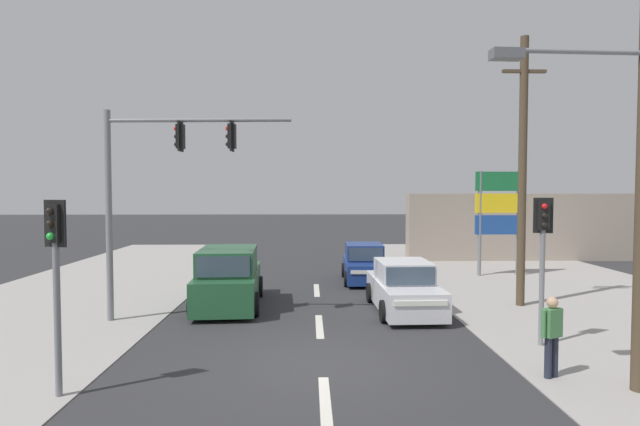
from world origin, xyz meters
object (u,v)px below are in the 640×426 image
pedestal_signal_right_kerb (543,246)px  pedestal_signal_left_kerb (56,264)px  suv_oncoming_near (229,279)px  hatchback_oncoming_mid (364,264)px  sedan_crossing_left (404,289)px  utility_pole_midground_right (523,165)px  shopping_plaza_sign (499,208)px  traffic_signal_mast (153,176)px  utility_pole_foreground_right (637,139)px  pedestrian_at_kerb (552,332)px

pedestal_signal_right_kerb → pedestal_signal_left_kerb: size_ratio=1.00×
pedestal_signal_left_kerb → suv_oncoming_near: bearing=74.8°
pedestal_signal_right_kerb → hatchback_oncoming_mid: pedestal_signal_right_kerb is taller
sedan_crossing_left → hatchback_oncoming_mid: size_ratio=1.17×
pedestal_signal_right_kerb → suv_oncoming_near: (-8.14, 4.31, -1.53)m
utility_pole_midground_right → shopping_plaza_sign: size_ratio=1.87×
traffic_signal_mast → sedan_crossing_left: bearing=8.2°
utility_pole_foreground_right → shopping_plaza_sign: utility_pole_foreground_right is taller
pedestal_signal_right_kerb → suv_oncoming_near: 9.34m
utility_pole_foreground_right → traffic_signal_mast: (-10.33, 5.25, -0.51)m
traffic_signal_mast → pedestrian_at_kerb: 10.75m
utility_pole_midground_right → pedestal_signal_right_kerb: (-1.28, -4.17, -2.13)m
utility_pole_midground_right → utility_pole_foreground_right: bearing=-97.4°
traffic_signal_mast → hatchback_oncoming_mid: bearing=43.1°
pedestal_signal_left_kerb → sedan_crossing_left: pedestal_signal_left_kerb is taller
utility_pole_midground_right → pedestrian_at_kerb: bearing=-108.2°
utility_pole_foreground_right → utility_pole_midground_right: size_ratio=1.00×
pedestal_signal_left_kerb → pedestrian_at_kerb: pedestal_signal_left_kerb is taller
pedestrian_at_kerb → utility_pole_foreground_right: bearing=-31.2°
utility_pole_midground_right → suv_oncoming_near: utility_pole_midground_right is taller
pedestrian_at_kerb → shopping_plaza_sign: bearing=73.6°
shopping_plaza_sign → suv_oncoming_near: (-10.90, -5.58, -2.10)m
traffic_signal_mast → suv_oncoming_near: bearing=45.1°
shopping_plaza_sign → sedan_crossing_left: size_ratio=1.07×
utility_pole_foreground_right → hatchback_oncoming_mid: utility_pole_foreground_right is taller
traffic_signal_mast → sedan_crossing_left: (7.32, 1.06, -3.44)m
pedestal_signal_left_kerb → pedestrian_at_kerb: 9.45m
utility_pole_foreground_right → pedestrian_at_kerb: bearing=148.8°
shopping_plaza_sign → sedan_crossing_left: bearing=-130.4°
suv_oncoming_near → hatchback_oncoming_mid: 6.60m
traffic_signal_mast → pedestrian_at_kerb: bearing=-26.4°
pedestal_signal_right_kerb → shopping_plaza_sign: size_ratio=0.77×
shopping_plaza_sign → hatchback_oncoming_mid: 6.54m
hatchback_oncoming_mid → shopping_plaza_sign: bearing=10.7°
hatchback_oncoming_mid → pedestrian_at_kerb: 11.10m
shopping_plaza_sign → pedestal_signal_right_kerb: bearing=-105.6°
pedestal_signal_left_kerb → pedestal_signal_right_kerb: bearing=15.3°
pedestrian_at_kerb → utility_pole_midground_right: bearing=71.8°
utility_pole_foreground_right → pedestal_signal_left_kerb: bearing=-179.9°
suv_oncoming_near → utility_pole_foreground_right: bearing=-39.6°
traffic_signal_mast → pedestal_signal_left_kerb: traffic_signal_mast is taller
utility_pole_midground_right → pedestal_signal_left_kerb: size_ratio=2.42×
hatchback_oncoming_mid → pedestrian_at_kerb: bearing=-76.9°
sedan_crossing_left → hatchback_oncoming_mid: bearing=97.0°
utility_pole_foreground_right → pedestal_signal_left_kerb: (-10.45, -0.01, -2.24)m
suv_oncoming_near → hatchback_oncoming_mid: size_ratio=1.26×
pedestal_signal_left_kerb → hatchback_oncoming_mid: bearing=59.4°
utility_pole_midground_right → sedan_crossing_left: bearing=-171.3°
pedestal_signal_left_kerb → hatchback_oncoming_mid: (6.80, 11.51, -1.71)m
utility_pole_midground_right → suv_oncoming_near: 10.11m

